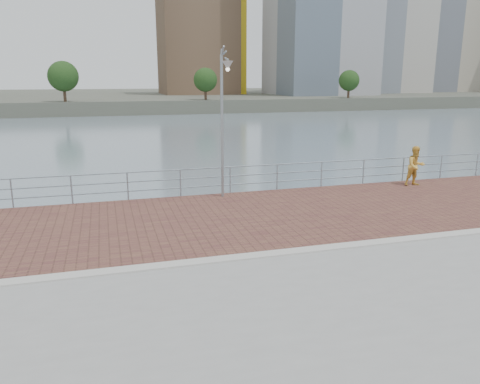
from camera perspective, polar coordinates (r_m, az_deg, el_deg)
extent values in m
plane|color=slate|center=(13.51, 2.46, -15.73)|extent=(400.00, 400.00, 0.00)
cube|color=brown|center=(15.90, -1.61, -3.19)|extent=(40.00, 6.80, 0.02)
cube|color=#B7B5AD|center=(12.63, 2.55, -7.70)|extent=(40.00, 0.40, 0.06)
cube|color=#4C5142|center=(133.78, -14.81, 11.06)|extent=(320.00, 95.00, 2.50)
cylinder|color=#8C9EA8|center=(18.88, -26.05, -0.18)|extent=(0.06, 0.06, 1.10)
cylinder|color=#8C9EA8|center=(18.63, -19.84, 0.24)|extent=(0.06, 0.06, 1.10)
cylinder|color=#8C9EA8|center=(18.59, -13.53, 0.66)|extent=(0.06, 0.06, 1.10)
cylinder|color=#8C9EA8|center=(18.79, -7.28, 1.07)|extent=(0.06, 0.06, 1.10)
cylinder|color=#8C9EA8|center=(19.20, -1.22, 1.45)|extent=(0.06, 0.06, 1.10)
cylinder|color=#8C9EA8|center=(19.81, 4.53, 1.80)|extent=(0.06, 0.06, 1.10)
cylinder|color=#8C9EA8|center=(20.62, 9.88, 2.11)|extent=(0.06, 0.06, 1.10)
cylinder|color=#8C9EA8|center=(21.59, 14.79, 2.38)|extent=(0.06, 0.06, 1.10)
cylinder|color=#8C9EA8|center=(22.70, 19.25, 2.61)|extent=(0.06, 0.06, 1.10)
cylinder|color=#8C9EA8|center=(23.94, 23.28, 2.80)|extent=(0.06, 0.06, 1.10)
cylinder|color=#8C9EA8|center=(25.28, 26.89, 2.96)|extent=(0.06, 0.06, 1.10)
cylinder|color=#8C9EA8|center=(18.85, -4.24, 2.90)|extent=(39.00, 0.05, 0.05)
cylinder|color=#8C9EA8|center=(18.93, -4.22, 1.79)|extent=(39.00, 0.05, 0.05)
cylinder|color=#8C9EA8|center=(19.01, -4.20, 0.72)|extent=(39.00, 0.05, 0.05)
cylinder|color=gray|center=(18.26, -2.20, 7.78)|extent=(0.11, 0.11, 5.48)
cylinder|color=gray|center=(17.73, -1.92, 16.47)|extent=(0.07, 0.91, 0.07)
cone|color=#B2B2AD|center=(17.28, -1.52, 15.94)|extent=(0.40, 0.40, 0.32)
imported|color=gold|center=(21.85, 20.62, 2.99)|extent=(0.87, 0.69, 1.74)
cube|color=brown|center=(123.79, -5.31, 18.07)|extent=(18.00, 18.00, 26.90)
cylinder|color=#473323|center=(88.36, -20.63, 11.57)|extent=(0.50, 0.50, 4.03)
sphere|color=#193814|center=(88.34, -20.76, 13.06)|extent=(5.18, 5.18, 5.18)
cylinder|color=#473323|center=(90.14, -4.23, 12.24)|extent=(0.50, 0.50, 3.45)
sphere|color=#193814|center=(90.10, -4.25, 13.49)|extent=(4.43, 4.43, 4.43)
cylinder|color=#473323|center=(100.76, 13.09, 12.04)|extent=(0.50, 0.50, 3.27)
sphere|color=#193814|center=(100.73, 13.15, 13.10)|extent=(4.21, 4.21, 4.21)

